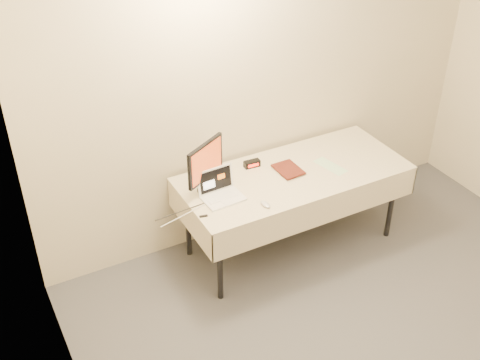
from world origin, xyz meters
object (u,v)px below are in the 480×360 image
laptop (220,191)px  monitor (205,164)px  table (294,179)px  book (279,161)px

laptop → monitor: monitor is taller
table → monitor: monitor is taller
monitor → table: bearing=-36.9°
monitor → book: bearing=-34.7°
monitor → book: (0.61, -0.06, -0.12)m
table → laptop: laptop is taller
table → laptop: bearing=-178.8°
laptop → book: (0.55, 0.06, 0.07)m
laptop → book: bearing=2.7°
laptop → monitor: bearing=113.3°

